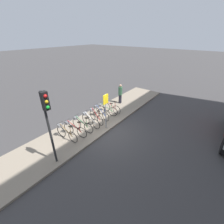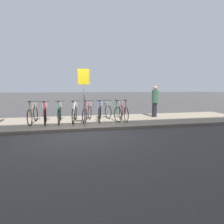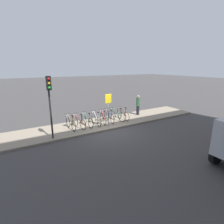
{
  "view_description": "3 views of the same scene",
  "coord_description": "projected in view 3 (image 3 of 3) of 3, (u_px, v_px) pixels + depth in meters",
  "views": [
    {
      "loc": [
        -6.07,
        -5.0,
        5.6
      ],
      "look_at": [
        1.23,
        0.61,
        0.74
      ],
      "focal_mm": 24.0,
      "sensor_mm": 36.0,
      "label": 1
    },
    {
      "loc": [
        0.26,
        -5.82,
        1.68
      ],
      "look_at": [
        1.43,
        0.87,
        0.6
      ],
      "focal_mm": 24.0,
      "sensor_mm": 36.0,
      "label": 2
    },
    {
      "loc": [
        -5.35,
        -9.58,
        4.23
      ],
      "look_at": [
        0.53,
        0.36,
        1.16
      ],
      "focal_mm": 28.0,
      "sensor_mm": 36.0,
      "label": 3
    }
  ],
  "objects": [
    {
      "name": "traffic_light",
      "position": [
        49.0,
        95.0,
        9.47
      ],
      "size": [
        0.24,
        0.4,
        3.59
      ],
      "color": "#2D2D2D",
      "rests_on": "sidewalk"
    },
    {
      "name": "parked_bicycle_0",
      "position": [
        70.0,
        122.0,
        11.65
      ],
      "size": [
        0.46,
        1.68,
        1.03
      ],
      "color": "black",
      "rests_on": "sidewalk"
    },
    {
      "name": "sign_post",
      "position": [
        108.0,
        105.0,
        11.58
      ],
      "size": [
        0.44,
        0.07,
        2.31
      ],
      "color": "#99999E",
      "rests_on": "sidewalk"
    },
    {
      "name": "parked_bicycle_1",
      "position": [
        78.0,
        121.0,
        11.85
      ],
      "size": [
        0.51,
        1.65,
        1.03
      ],
      "color": "black",
      "rests_on": "sidewalk"
    },
    {
      "name": "parked_bicycle_6",
      "position": [
        116.0,
        115.0,
        13.46
      ],
      "size": [
        0.67,
        1.6,
        1.03
      ],
      "color": "black",
      "rests_on": "sidewalk"
    },
    {
      "name": "parked_bicycle_2",
      "position": [
        86.0,
        120.0,
        12.18
      ],
      "size": [
        0.46,
        1.68,
        1.03
      ],
      "color": "black",
      "rests_on": "sidewalk"
    },
    {
      "name": "parked_bicycle_3",
      "position": [
        96.0,
        119.0,
        12.48
      ],
      "size": [
        0.46,
        1.68,
        1.03
      ],
      "color": "black",
      "rests_on": "sidewalk"
    },
    {
      "name": "parked_bicycle_7",
      "position": [
        122.0,
        114.0,
        13.74
      ],
      "size": [
        0.46,
        1.68,
        1.03
      ],
      "color": "black",
      "rests_on": "sidewalk"
    },
    {
      "name": "pedestrian",
      "position": [
        138.0,
        105.0,
        14.89
      ],
      "size": [
        0.34,
        0.34,
        1.69
      ],
      "color": "#23232D",
      "rests_on": "sidewalk"
    },
    {
      "name": "parked_bicycle_5",
      "position": [
        109.0,
        116.0,
        13.18
      ],
      "size": [
        0.46,
        1.67,
        1.03
      ],
      "color": "black",
      "rests_on": "sidewalk"
    },
    {
      "name": "parked_bicycle_4",
      "position": [
        103.0,
        117.0,
        12.82
      ],
      "size": [
        0.58,
        1.63,
        1.03
      ],
      "color": "black",
      "rests_on": "sidewalk"
    },
    {
      "name": "ground_plane",
      "position": [
        108.0,
        131.0,
        11.69
      ],
      "size": [
        120.0,
        120.0,
        0.0
      ],
      "primitive_type": "plane",
      "color": "#423F3F"
    },
    {
      "name": "sidewalk",
      "position": [
        99.0,
        124.0,
        12.85
      ],
      "size": [
        17.27,
        2.84,
        0.12
      ],
      "color": "gray",
      "rests_on": "ground_plane"
    }
  ]
}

